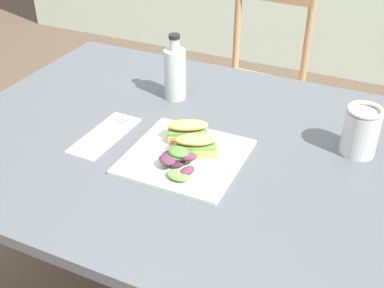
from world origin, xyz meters
name	(u,v)px	position (x,y,z in m)	size (l,w,h in m)	color
dining_table	(169,170)	(0.06, -0.03, 0.62)	(1.21, 0.98, 0.74)	#51565B
chair_wooden_far	(257,88)	(0.03, 0.92, 0.45)	(0.42, 0.42, 0.87)	tan
plate_lunch	(185,157)	(0.15, -0.11, 0.74)	(0.29, 0.29, 0.01)	beige
sandwich_half_front	(196,144)	(0.18, -0.09, 0.78)	(0.12, 0.10, 0.06)	tan
sandwich_half_back	(188,130)	(0.13, -0.04, 0.78)	(0.12, 0.10, 0.06)	tan
salad_mixed_greens	(177,159)	(0.16, -0.16, 0.77)	(0.11, 0.11, 0.05)	#4C2338
napkin_folded	(105,135)	(-0.09, -0.10, 0.74)	(0.09, 0.23, 0.00)	white
fork_on_napkin	(109,131)	(-0.09, -0.09, 0.75)	(0.04, 0.19, 0.00)	silver
bottle_cold_brew	(175,76)	(-0.02, 0.18, 0.81)	(0.07, 0.07, 0.21)	#472819
mason_jar_iced_tea	(360,133)	(0.55, 0.10, 0.80)	(0.09, 0.09, 0.13)	#995623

